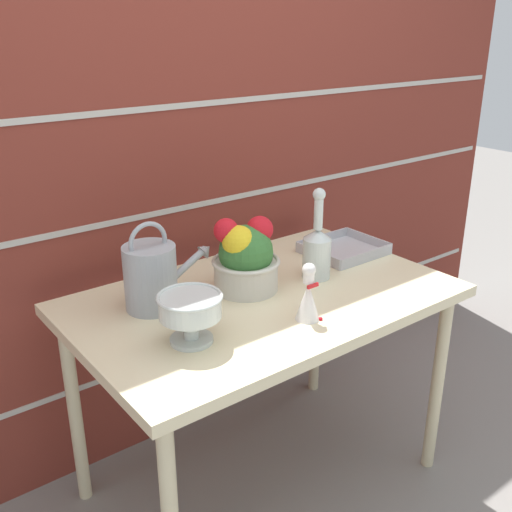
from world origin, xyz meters
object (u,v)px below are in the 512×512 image
object	(u,v)px
crystal_pedestal_bowl	(190,310)
wire_tray	(344,250)
watering_can	(152,276)
figurine_vase	(308,297)
flower_planter	(245,258)
glass_decanter	(317,249)

from	to	relation	value
crystal_pedestal_bowl	wire_tray	bearing A→B (deg)	15.26
watering_can	figurine_vase	distance (m)	0.47
flower_planter	figurine_vase	bearing A→B (deg)	-85.56
watering_can	flower_planter	bearing A→B (deg)	-12.50
glass_decanter	wire_tray	bearing A→B (deg)	23.63
watering_can	glass_decanter	distance (m)	0.56
crystal_pedestal_bowl	flower_planter	bearing A→B (deg)	29.74
wire_tray	figurine_vase	bearing A→B (deg)	-146.02
wire_tray	crystal_pedestal_bowl	bearing A→B (deg)	-164.74
crystal_pedestal_bowl	watering_can	bearing A→B (deg)	85.45
flower_planter	glass_decanter	world-z (taller)	glass_decanter
flower_planter	glass_decanter	xyz separation A→B (m)	(0.25, -0.07, -0.01)
crystal_pedestal_bowl	wire_tray	world-z (taller)	crystal_pedestal_bowl
wire_tray	glass_decanter	bearing A→B (deg)	-156.37
figurine_vase	watering_can	bearing A→B (deg)	133.09
crystal_pedestal_bowl	glass_decanter	size ratio (longest dim) A/B	0.57
watering_can	glass_decanter	xyz separation A→B (m)	(0.55, -0.13, -0.00)
glass_decanter	figurine_vase	xyz separation A→B (m)	(-0.23, -0.21, -0.03)
crystal_pedestal_bowl	wire_tray	distance (m)	0.84
flower_planter	glass_decanter	distance (m)	0.26
crystal_pedestal_bowl	figurine_vase	bearing A→B (deg)	-15.47
glass_decanter	figurine_vase	size ratio (longest dim) A/B	1.78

